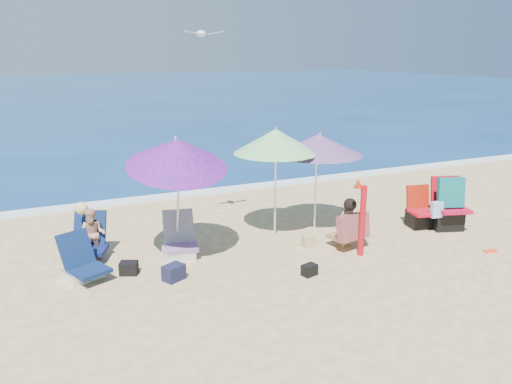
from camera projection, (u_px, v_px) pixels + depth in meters
name	position (u px, v px, depth m)	size (l,w,h in m)	color
ground	(296.00, 266.00, 8.65)	(120.00, 120.00, 0.00)	#D8BC84
sea	(69.00, 91.00, 48.17)	(120.00, 80.00, 0.12)	navy
foam	(202.00, 192.00, 13.12)	(120.00, 0.50, 0.04)	white
umbrella_turquoise	(318.00, 144.00, 9.97)	(2.15, 2.15, 2.02)	white
umbrella_striped	(276.00, 141.00, 9.61)	(1.98, 1.98, 2.18)	white
umbrella_blue	(177.00, 153.00, 8.36)	(1.72, 1.79, 2.35)	silver
furled_umbrella	(361.00, 214.00, 8.90)	(0.30, 0.20, 1.43)	#B50C17
chair_navy	(82.00, 267.00, 8.11)	(0.80, 0.90, 0.75)	#0C1F46
chair_rainbow	(179.00, 245.00, 9.02)	(0.71, 0.80, 0.79)	#C64648
camp_chair_left	(420.00, 215.00, 10.51)	(0.66, 0.70, 0.88)	red
camp_chair_right	(447.00, 210.00, 10.37)	(0.91, 0.86, 1.13)	#B70D2C
person_center	(349.00, 224.00, 9.33)	(0.70, 0.68, 0.98)	tan
person_left	(92.00, 234.00, 8.84)	(0.74, 0.90, 1.03)	tan
bag_navy_a	(174.00, 272.00, 8.09)	(0.40, 0.36, 0.25)	#181935
bag_black_a	(129.00, 268.00, 8.30)	(0.35, 0.31, 0.21)	black
bag_tan	(309.00, 241.00, 9.49)	(0.26, 0.19, 0.21)	tan
bag_black_b	(309.00, 270.00, 8.26)	(0.28, 0.22, 0.19)	black
orange_item	(490.00, 251.00, 9.25)	(0.25, 0.15, 0.03)	#F8431A
seagull	(201.00, 34.00, 8.99)	(0.72, 0.31, 0.12)	silver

